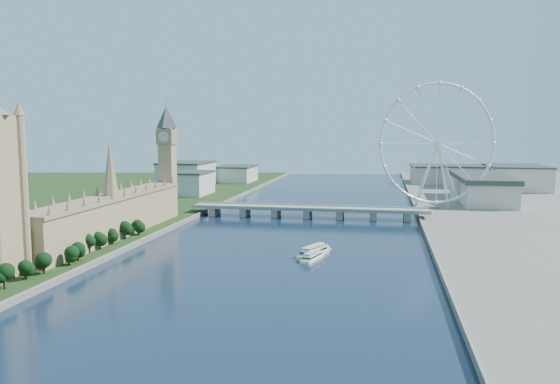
# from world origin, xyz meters

# --- Properties ---
(ground) EXTENTS (2000.00, 2000.00, 0.00)m
(ground) POSITION_xyz_m (0.00, 0.00, 0.00)
(ground) COLOR #173241
(ground) RESTS_ON ground
(tree_row) EXTENTS (7.83, 215.83, 20.18)m
(tree_row) POSITION_xyz_m (-113.00, 74.00, 9.17)
(tree_row) COLOR black
(tree_row) RESTS_ON ground
(parliament_range) EXTENTS (24.00, 200.00, 70.00)m
(parliament_range) POSITION_xyz_m (-128.00, 170.00, 18.48)
(parliament_range) COLOR tan
(parliament_range) RESTS_ON ground
(big_ben) EXTENTS (20.02, 20.02, 110.00)m
(big_ben) POSITION_xyz_m (-128.00, 278.00, 66.57)
(big_ben) COLOR tan
(big_ben) RESTS_ON ground
(westminster_bridge) EXTENTS (220.00, 22.00, 9.50)m
(westminster_bridge) POSITION_xyz_m (0.00, 300.00, 6.63)
(westminster_bridge) COLOR gray
(westminster_bridge) RESTS_ON ground
(london_eye) EXTENTS (113.60, 39.12, 124.30)m
(london_eye) POSITION_xyz_m (119.98, 355.08, 67.52)
(london_eye) COLOR silver
(london_eye) RESTS_ON ground
(county_hall) EXTENTS (54.00, 144.00, 35.00)m
(county_hall) POSITION_xyz_m (175.00, 430.00, 0.00)
(county_hall) COLOR beige
(county_hall) RESTS_ON ground
(city_skyline) EXTENTS (505.00, 280.00, 32.00)m
(city_skyline) POSITION_xyz_m (39.22, 560.08, 16.96)
(city_skyline) COLOR beige
(city_skyline) RESTS_ON ground
(tour_boat_near) EXTENTS (13.92, 27.27, 5.81)m
(tour_boat_near) POSITION_xyz_m (25.22, 135.67, 0.00)
(tour_boat_near) COLOR white
(tour_boat_near) RESTS_ON ground
(tour_boat_far) EXTENTS (20.27, 33.51, 7.27)m
(tour_boat_far) POSITION_xyz_m (24.66, 146.99, 0.00)
(tour_boat_far) COLOR beige
(tour_boat_far) RESTS_ON ground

